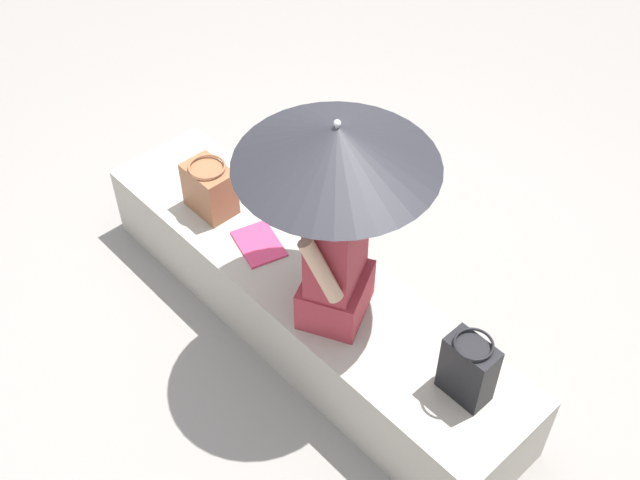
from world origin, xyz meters
name	(u,v)px	position (x,y,z in m)	size (l,w,h in m)	color
ground_plane	(307,328)	(0.00, 0.00, 0.00)	(14.00, 14.00, 0.00)	gray
stone_bench	(306,302)	(0.00, 0.00, 0.22)	(2.59, 0.60, 0.44)	#A8A093
person_seated	(336,253)	(-0.27, 0.05, 0.83)	(0.41, 0.51, 0.90)	#992D38
parasol	(337,146)	(-0.19, -0.01, 1.35)	(0.87, 0.87, 1.04)	#B7B7BC
handbag_black	(468,369)	(-0.97, -0.04, 0.61)	(0.22, 0.17, 0.34)	black
tote_bag_canvas	(210,188)	(0.68, 0.05, 0.58)	(0.26, 0.19, 0.29)	brown
magazine	(259,244)	(0.30, 0.05, 0.45)	(0.28, 0.20, 0.01)	#D83866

